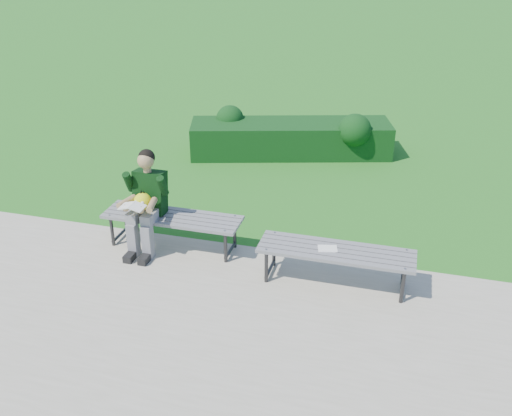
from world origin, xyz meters
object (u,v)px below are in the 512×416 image
bench_right (336,254)px  paper_sheet (328,248)px  bench_left (172,219)px  seated_boy (146,199)px  hedge (292,137)px

bench_right → paper_sheet: size_ratio=7.20×
bench_left → bench_right: bearing=-7.8°
bench_right → seated_boy: size_ratio=1.37×
bench_left → seated_boy: bearing=-162.8°
hedge → seated_boy: size_ratio=2.84×
bench_left → paper_sheet: bearing=-8.2°
hedge → paper_sheet: size_ratio=14.92×
bench_left → paper_sheet: size_ratio=7.20×
paper_sheet → bench_left: bearing=171.8°
bench_left → bench_right: size_ratio=1.00×
hedge → paper_sheet: (1.29, -4.07, 0.13)m
bench_right → paper_sheet: 0.12m
hedge → bench_right: (1.39, -4.07, 0.08)m
bench_left → seated_boy: size_ratio=1.37×
bench_right → bench_left: bearing=172.2°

